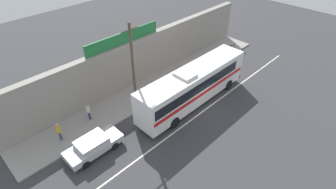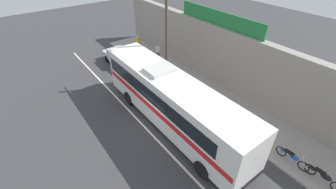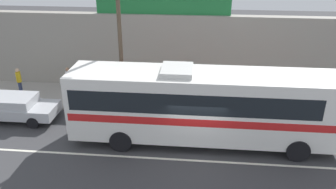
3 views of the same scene
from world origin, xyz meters
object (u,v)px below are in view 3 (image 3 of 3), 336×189
object	(u,v)px
pedestrian_far_right	(19,79)
motorcycle_orange	(322,106)
pedestrian_far_left	(68,78)
intercity_bus	(201,103)
utility_pole	(120,35)
parked_car	(16,107)

from	to	relation	value
pedestrian_far_right	motorcycle_orange	bearing A→B (deg)	-2.70
pedestrian_far_left	intercity_bus	bearing A→B (deg)	-29.71
intercity_bus	utility_pole	size ratio (longest dim) A/B	1.50
utility_pole	pedestrian_far_left	xyz separation A→B (m)	(-3.83, 1.77, -3.28)
motorcycle_orange	pedestrian_far_left	world-z (taller)	pedestrian_far_left
utility_pole	pedestrian_far_left	bearing A→B (deg)	155.23
pedestrian_far_right	pedestrian_far_left	bearing A→B (deg)	9.47
parked_car	motorcycle_orange	size ratio (longest dim) A/B	2.30
parked_car	utility_pole	world-z (taller)	utility_pole
parked_car	utility_pole	size ratio (longest dim) A/B	0.53
intercity_bus	pedestrian_far_right	bearing A→B (deg)	159.41
intercity_bus	motorcycle_orange	size ratio (longest dim) A/B	6.50
utility_pole	motorcycle_orange	size ratio (longest dim) A/B	4.32
utility_pole	pedestrian_far_left	distance (m)	5.35
pedestrian_far_left	pedestrian_far_right	xyz separation A→B (m)	(-2.95, -0.49, 0.01)
utility_pole	pedestrian_far_right	distance (m)	7.64
utility_pole	intercity_bus	bearing A→B (deg)	-33.68
intercity_bus	motorcycle_orange	bearing A→B (deg)	26.61
intercity_bus	parked_car	world-z (taller)	intercity_bus
parked_car	pedestrian_far_right	xyz separation A→B (m)	(-1.23, 2.90, 0.40)
motorcycle_orange	pedestrian_far_right	world-z (taller)	pedestrian_far_right
motorcycle_orange	pedestrian_far_right	xyz separation A→B (m)	(-17.84, 0.84, 0.57)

